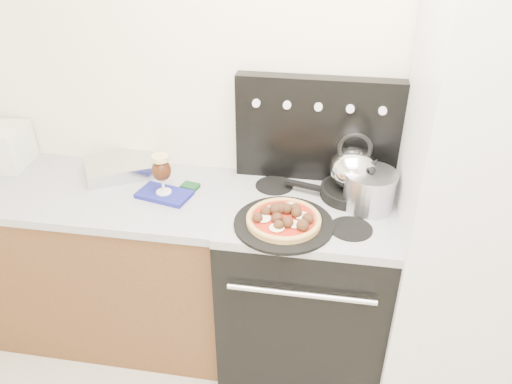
% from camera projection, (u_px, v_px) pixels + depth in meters
% --- Properties ---
extents(room_shell, '(3.52, 3.01, 2.52)m').
position_uv_depth(room_shell, '(263.00, 276.00, 1.32)').
color(room_shell, beige).
rests_on(room_shell, ground).
extents(base_cabinet, '(1.45, 0.60, 0.86)m').
position_uv_depth(base_cabinet, '(97.00, 263.00, 2.65)').
color(base_cabinet, brown).
rests_on(base_cabinet, ground).
extents(countertop, '(1.48, 0.63, 0.04)m').
position_uv_depth(countertop, '(82.00, 190.00, 2.41)').
color(countertop, '#AAABB3').
rests_on(countertop, base_cabinet).
extents(stove_body, '(0.76, 0.65, 0.88)m').
position_uv_depth(stove_body, '(304.00, 288.00, 2.47)').
color(stove_body, black).
rests_on(stove_body, ground).
extents(cooktop, '(0.76, 0.65, 0.04)m').
position_uv_depth(cooktop, '(310.00, 210.00, 2.23)').
color(cooktop, '#ADADB2').
rests_on(cooktop, stove_body).
extents(backguard, '(0.76, 0.08, 0.50)m').
position_uv_depth(backguard, '(317.00, 130.00, 2.32)').
color(backguard, black).
rests_on(backguard, cooktop).
extents(fridge, '(0.64, 0.68, 1.90)m').
position_uv_depth(fridge, '(477.00, 218.00, 2.08)').
color(fridge, silver).
rests_on(fridge, ground).
extents(foil_sheet, '(0.41, 0.38, 0.07)m').
position_uv_depth(foil_sheet, '(121.00, 167.00, 2.50)').
color(foil_sheet, white).
rests_on(foil_sheet, countertop).
extents(oven_mitt, '(0.27, 0.19, 0.02)m').
position_uv_depth(oven_mitt, '(164.00, 194.00, 2.32)').
color(oven_mitt, navy).
rests_on(oven_mitt, countertop).
extents(beer_glass, '(0.12, 0.12, 0.19)m').
position_uv_depth(beer_glass, '(162.00, 174.00, 2.27)').
color(beer_glass, '#341709').
rests_on(beer_glass, oven_mitt).
extents(pizza_pan, '(0.47, 0.47, 0.01)m').
position_uv_depth(pizza_pan, '(284.00, 224.00, 2.09)').
color(pizza_pan, black).
rests_on(pizza_pan, cooktop).
extents(pizza, '(0.37, 0.37, 0.04)m').
position_uv_depth(pizza, '(284.00, 218.00, 2.07)').
color(pizza, '#EFC666').
rests_on(pizza, pizza_pan).
extents(skillet, '(0.33, 0.33, 0.05)m').
position_uv_depth(skillet, '(350.00, 192.00, 2.28)').
color(skillet, black).
rests_on(skillet, cooktop).
extents(tea_kettle, '(0.25, 0.25, 0.23)m').
position_uv_depth(tea_kettle, '(353.00, 165.00, 2.21)').
color(tea_kettle, silver).
rests_on(tea_kettle, skillet).
extents(stock_pot, '(0.27, 0.27, 0.16)m').
position_uv_depth(stock_pot, '(369.00, 191.00, 2.17)').
color(stock_pot, '#B9B7C3').
rests_on(stock_pot, cooktop).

